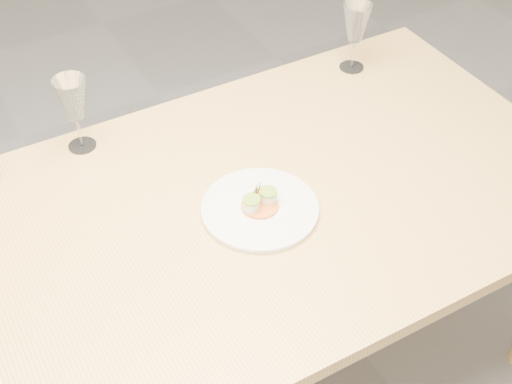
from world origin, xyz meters
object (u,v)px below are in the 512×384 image
dining_table (138,266)px  wine_glass_3 (356,24)px  wine_glass_2 (73,101)px  dinner_plate (260,208)px

dining_table → wine_glass_3: 1.00m
dining_table → wine_glass_2: wine_glass_2 is taller
dinner_plate → wine_glass_2: wine_glass_2 is taller
dinner_plate → wine_glass_3: (0.57, 0.42, 0.14)m
dinner_plate → wine_glass_2: bearing=123.0°
dining_table → dinner_plate: (0.32, -0.04, 0.08)m
dinner_plate → wine_glass_2: size_ratio=1.35×
dinner_plate → wine_glass_2: (-0.30, 0.47, 0.14)m
dining_table → wine_glass_2: bearing=87.4°
wine_glass_2 → dinner_plate: bearing=-57.0°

